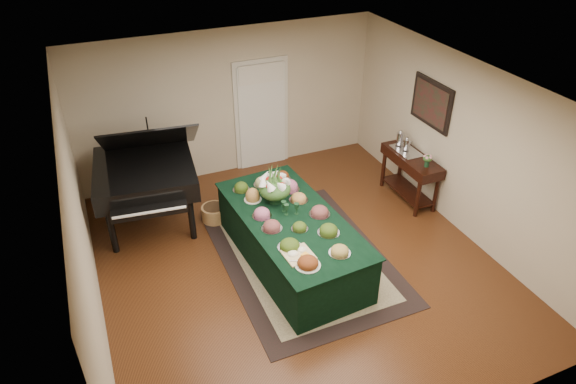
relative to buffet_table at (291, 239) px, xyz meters
name	(u,v)px	position (x,y,z in m)	size (l,w,h in m)	color
ground	(296,261)	(0.06, -0.04, -0.40)	(6.00, 6.00, 0.00)	black
area_rug	(303,258)	(0.18, -0.02, -0.39)	(2.28, 3.20, 0.01)	black
kitchen_doorway	(262,116)	(0.66, 2.92, 0.62)	(1.05, 0.07, 2.10)	beige
buffet_table	(291,239)	(0.00, 0.00, 0.00)	(1.47, 2.80, 0.79)	black
food_platters	(288,212)	(-0.02, 0.07, 0.44)	(1.10, 2.33, 0.15)	silver
cutting_board	(298,253)	(-0.25, -0.78, 0.43)	(0.39, 0.39, 0.10)	tan
green_goblets	(289,208)	(0.01, 0.11, 0.48)	(0.22, 0.20, 0.18)	#14341C
floral_centerpiece	(275,185)	(-0.06, 0.46, 0.67)	(0.48, 0.48, 0.48)	#14341C
grand_piano	(145,173)	(-1.70, 1.80, 0.53)	(1.79, 1.96, 1.84)	black
wicker_basket	(214,213)	(-0.76, 1.45, -0.27)	(0.41, 0.41, 0.26)	#AA7B44
mahogany_sideboard	(411,166)	(2.55, 0.77, 0.25)	(0.45, 1.24, 0.84)	black
tea_service	(404,143)	(2.55, 1.05, 0.56)	(0.34, 0.58, 0.30)	silver
pink_bouquet	(428,159)	(2.55, 0.38, 0.59)	(0.17, 0.17, 0.22)	#14341C
wall_painting	(431,103)	(2.77, 0.77, 1.35)	(0.05, 0.95, 0.75)	black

